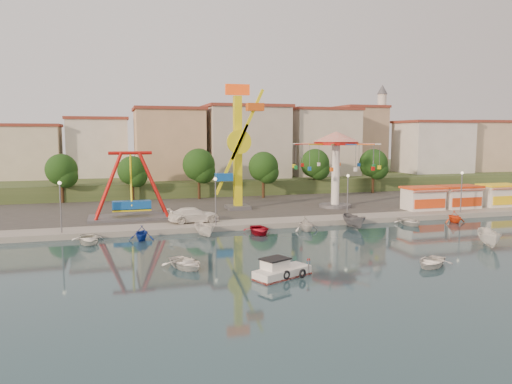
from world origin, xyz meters
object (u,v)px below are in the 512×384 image
object	(u,v)px
pirate_ship_ride	(131,187)
rowboat_a	(186,263)
skiff	(489,238)
van	(194,215)
cabin_motorboat	(281,272)
kamikaze_tower	(240,150)
wave_swinger	(336,152)

from	to	relation	value
pirate_ship_ride	rowboat_a	distance (m)	22.57
skiff	van	size ratio (longest dim) A/B	0.76
rowboat_a	skiff	world-z (taller)	skiff
cabin_motorboat	rowboat_a	distance (m)	7.84
rowboat_a	cabin_motorboat	bearing A→B (deg)	-54.77
rowboat_a	kamikaze_tower	bearing A→B (deg)	47.05
skiff	kamikaze_tower	bearing A→B (deg)	150.53
kamikaze_tower	wave_swinger	distance (m)	13.21
pirate_ship_ride	wave_swinger	xyz separation A→B (m)	(27.29, 1.80, 3.80)
cabin_motorboat	skiff	xyz separation A→B (m)	(22.16, 4.10, 0.42)
wave_swinger	rowboat_a	distance (m)	34.66
pirate_ship_ride	skiff	world-z (taller)	pirate_ship_ride
kamikaze_tower	rowboat_a	size ratio (longest dim) A/B	4.05
cabin_motorboat	van	bearing A→B (deg)	73.13
pirate_ship_ride	cabin_motorboat	bearing A→B (deg)	-69.84
pirate_ship_ride	rowboat_a	size ratio (longest dim) A/B	2.46
skiff	cabin_motorboat	bearing A→B (deg)	-143.38
pirate_ship_ride	van	world-z (taller)	pirate_ship_ride
pirate_ship_ride	cabin_motorboat	xyz separation A→B (m)	(9.72, -26.47, -3.97)
pirate_ship_ride	van	distance (m)	8.65
kamikaze_tower	skiff	distance (m)	32.26
kamikaze_tower	van	distance (m)	13.14
wave_swinger	cabin_motorboat	bearing A→B (deg)	-121.86
pirate_ship_ride	cabin_motorboat	size ratio (longest dim) A/B	2.07
pirate_ship_ride	cabin_motorboat	distance (m)	28.48
rowboat_a	skiff	bearing A→B (deg)	-20.57
kamikaze_tower	skiff	xyz separation A→B (m)	(17.69, -25.85, -7.72)
wave_swinger	van	bearing A→B (deg)	-162.69
pirate_ship_ride	rowboat_a	world-z (taller)	pirate_ship_ride
cabin_motorboat	wave_swinger	bearing A→B (deg)	33.38
cabin_motorboat	pirate_ship_ride	bearing A→B (deg)	85.40
pirate_ship_ride	rowboat_a	xyz separation A→B (m)	(3.30, -21.97, -3.97)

